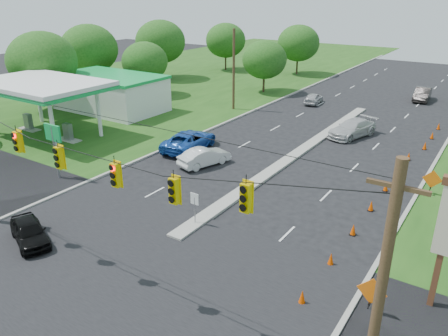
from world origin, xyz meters
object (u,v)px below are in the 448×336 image
Objects in this scene: gas_station at (100,91)px; blue_pickup at (189,140)px; white_sedan at (204,157)px; black_sedan at (29,232)px.

blue_pickup is at bearing -14.65° from gas_station.
white_sedan is at bearing -18.61° from gas_station.
black_sedan is 0.89× the size of white_sedan.
gas_station reaches higher than white_sedan.
white_sedan reaches higher than black_sedan.
black_sedan is 0.64× the size of blue_pickup.
gas_station is at bearing -21.77° from blue_pickup.
blue_pickup is (-1.94, 16.76, 0.18)m from black_sedan.
black_sedan is 14.57m from white_sedan.
gas_station is 4.57× the size of white_sedan.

